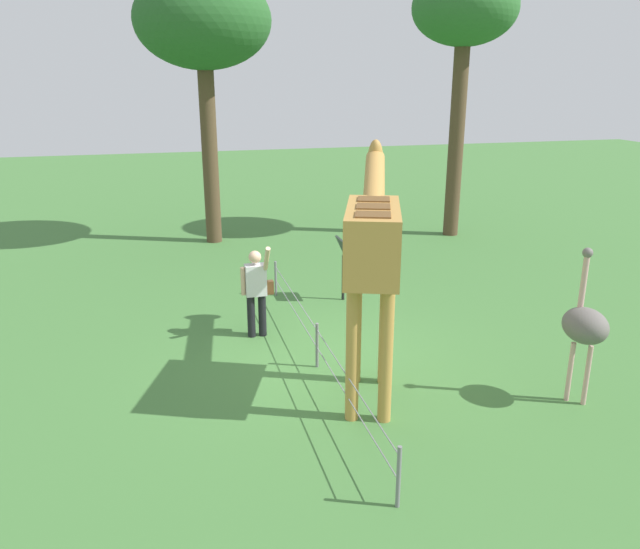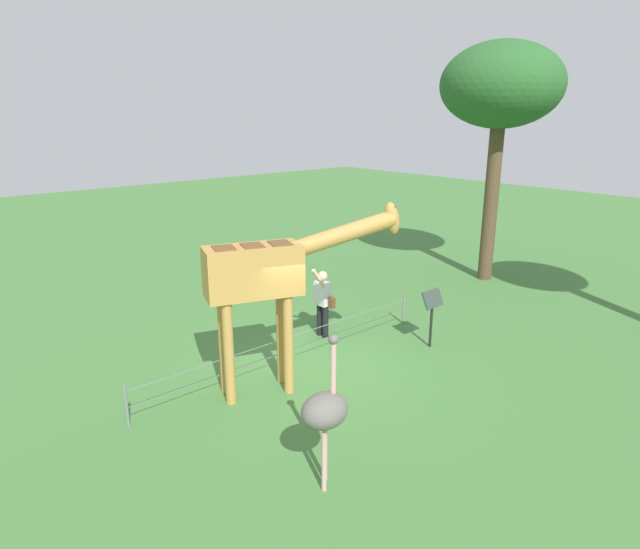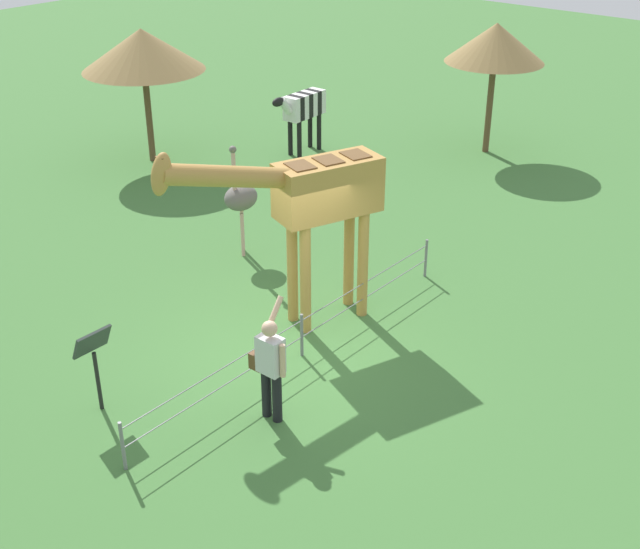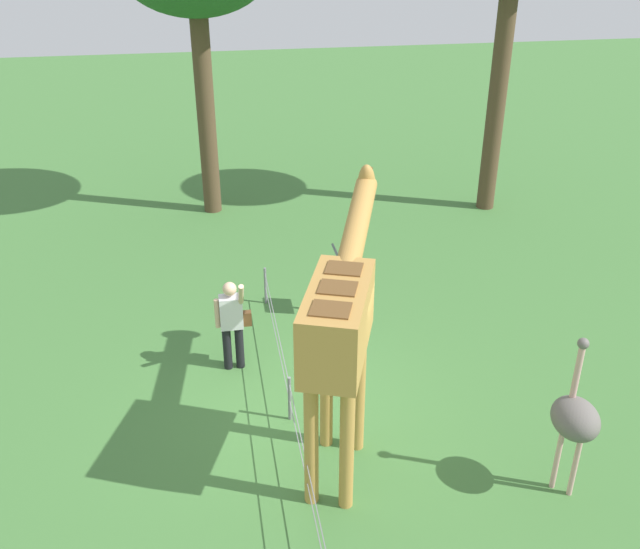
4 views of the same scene
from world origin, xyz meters
The scene contains 9 objects.
ground_plane centered at (0.00, 0.00, 0.00)m, with size 60.00×60.00×0.00m, color #427538.
giraffe centered at (-0.90, -0.32, 2.24)m, with size 3.71×1.74×3.46m.
visitor centered at (1.47, 0.96, 0.90)m, with size 0.58×0.58×1.75m.
zebra centered at (-7.22, -5.99, 1.16)m, with size 1.81×0.47×1.66m.
ostrich centered at (-2.02, -3.04, 1.18)m, with size 0.70×0.56×2.25m.
shade_hut_near centered at (-4.36, -8.54, 2.77)m, with size 2.95×2.95×3.27m.
shade_hut_far centered at (-10.35, -2.42, 2.78)m, with size 2.46×2.46×3.27m.
info_sign centered at (2.89, -1.06, 0.95)m, with size 0.56×0.21×1.32m.
wire_fence centered at (0.00, 0.24, 0.40)m, with size 7.05×0.05×0.75m.
Camera 3 is at (8.38, 7.62, 7.32)m, focal length 47.08 mm.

